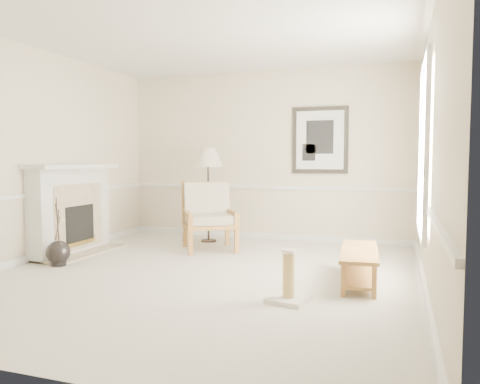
# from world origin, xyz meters

# --- Properties ---
(ground) EXTENTS (5.50, 5.50, 0.00)m
(ground) POSITION_xyz_m (0.00, 0.00, 0.00)
(ground) COLOR silver
(ground) RESTS_ON ground
(room) EXTENTS (5.04, 5.54, 2.92)m
(room) POSITION_xyz_m (0.14, 0.08, 1.87)
(room) COLOR beige
(room) RESTS_ON ground
(fireplace) EXTENTS (0.64, 1.64, 1.31)m
(fireplace) POSITION_xyz_m (-2.34, 0.60, 0.64)
(fireplace) COLOR white
(fireplace) RESTS_ON ground
(floor_vase) EXTENTS (0.31, 0.31, 0.90)m
(floor_vase) POSITION_xyz_m (-1.97, -0.15, 0.16)
(floor_vase) COLOR black
(floor_vase) RESTS_ON ground
(armchair) EXTENTS (1.09, 1.11, 1.03)m
(armchair) POSITION_xyz_m (-0.58, 1.58, 0.55)
(armchair) COLOR #AE7438
(armchair) RESTS_ON ground
(floor_lamp) EXTENTS (0.57, 0.57, 1.57)m
(floor_lamp) POSITION_xyz_m (-0.82, 2.15, 1.37)
(floor_lamp) COLOR black
(floor_lamp) RESTS_ON ground
(bench) EXTENTS (0.49, 1.34, 0.37)m
(bench) POSITION_xyz_m (1.80, 0.25, 0.25)
(bench) COLOR #AE7438
(bench) RESTS_ON ground
(scratching_post) EXTENTS (0.43, 0.43, 0.52)m
(scratching_post) POSITION_xyz_m (1.21, -0.69, 0.16)
(scratching_post) COLOR white
(scratching_post) RESTS_ON ground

